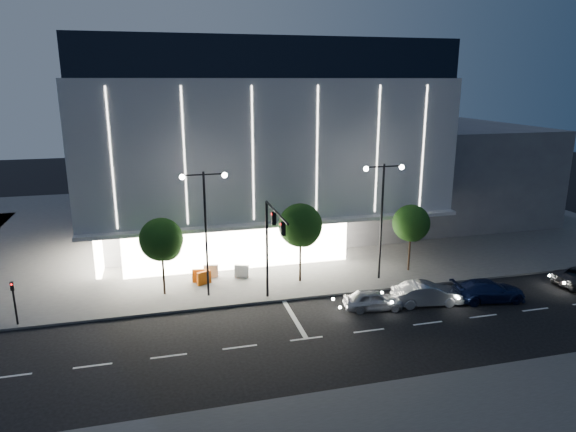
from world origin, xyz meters
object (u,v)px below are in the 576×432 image
Objects in this scene: tree_left at (162,242)px; barrier_c at (204,278)px; traffic_mast at (271,236)px; barrier_a at (200,276)px; ped_signal_far at (14,298)px; car_third at (488,291)px; barrier_b at (211,271)px; street_lamp_east at (382,205)px; tree_mid at (301,228)px; car_lead at (373,300)px; street_lamp_west at (205,216)px; barrier_d at (242,271)px; car_second at (427,294)px; tree_right at (411,225)px.

tree_left is 4.57m from barrier_c.
barrier_a is at bearing 129.52° from traffic_mast.
ped_signal_far is 9.61m from tree_left.
tree_left is at bearing 80.67° from car_third.
car_third is at bearing -13.56° from barrier_a.
car_third is 20.24m from barrier_b.
street_lamp_east reaches higher than ped_signal_far.
barrier_a is at bearing 167.62° from tree_mid.
car_third is at bearing -87.50° from car_lead.
barrier_b is (3.53, 2.37, -3.38)m from tree_left.
tree_mid is at bearing 8.26° from street_lamp_west.
street_lamp_west reaches higher than tree_mid.
car_lead is 10.68m from barrier_d.
barrier_a is (-10.85, 7.36, -0.03)m from car_lead.
barrier_d is at bearing -13.05° from barrier_c.
car_third is at bearing -28.67° from tree_mid.
barrier_c is (-0.11, 2.13, -5.31)m from street_lamp_west.
car_second reaches higher than barrier_c.
tree_left is 6.94m from barrier_d.
traffic_mast reaches higher than barrier_c.
street_lamp_east reaches higher than barrier_a.
car_lead is at bearing -22.41° from barrier_d.
tree_right is at bearing -0.00° from tree_mid.
barrier_d is (-4.20, 1.73, -3.68)m from tree_mid.
traffic_mast reaches higher than car_second.
traffic_mast is at bearing -55.92° from barrier_d.
tree_mid is 5.59× the size of barrier_c.
barrier_b is 2.37m from barrier_d.
tree_mid is at bearing -10.64° from barrier_b.
car_second is at bearing 90.78° from car_third.
car_second is (1.32, -4.91, -5.18)m from street_lamp_east.
traffic_mast is 0.79× the size of street_lamp_east.
ped_signal_far is 2.73× the size of barrier_a.
tree_mid is (19.03, 2.52, 2.45)m from ped_signal_far.
tree_mid is at bearing 68.46° from car_third.
barrier_b is (12.55, 4.89, -1.24)m from ped_signal_far.
street_lamp_west reaches higher than barrier_a.
street_lamp_west is 1.00× the size of street_lamp_east.
street_lamp_east is 9.49m from car_third.
tree_mid is at bearing 38.30° from car_lead.
tree_mid reaches higher than ped_signal_far.
street_lamp_east is at bearing -5.76° from barrier_b.
street_lamp_east is 13.95m from barrier_b.
barrier_d is (14.83, 4.25, -1.24)m from ped_signal_far.
ped_signal_far is at bearing -172.87° from street_lamp_west.
street_lamp_east is at bearing 0.00° from street_lamp_west.
barrier_b is at bearing 47.97° from barrier_a.
street_lamp_west is 3.00× the size of ped_signal_far.
ped_signal_far is 0.49× the size of tree_mid.
car_third is (30.78, -3.91, -1.15)m from ped_signal_far.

